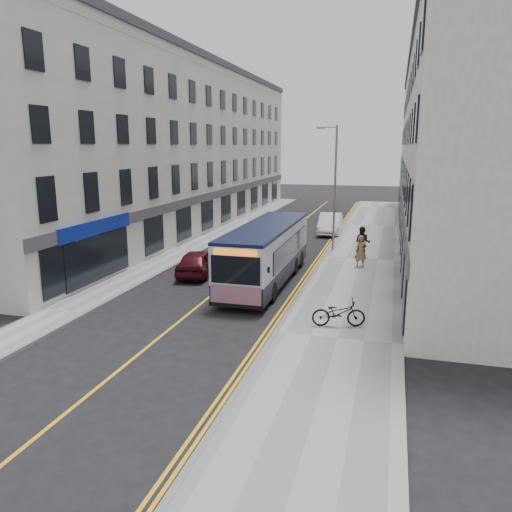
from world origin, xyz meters
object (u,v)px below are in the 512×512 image
Objects in this scene: pedestrian_far at (363,243)px; bicycle at (338,313)px; city_bus at (266,251)px; pedestrian_near at (361,251)px; car_maroon at (198,262)px; streetlamp at (334,184)px; car_white at (330,224)px.

bicycle is at bearing -85.08° from pedestrian_far.
city_bus reaches higher than bicycle.
pedestrian_near is 0.92× the size of pedestrian_far.
car_maroon is (-8.14, 6.14, 0.05)m from bicycle.
streetlamp is 1.67× the size of car_white.
car_white is (1.28, 15.27, -0.83)m from city_bus.
streetlamp reaches higher than car_white.
car_maroon is (-8.30, -3.68, -0.31)m from pedestrian_near.
city_bus is 6.12m from pedestrian_near.
car_maroon is (-8.25, -5.86, -0.39)m from pedestrian_far.
car_white is at bearing 114.38° from pedestrian_far.
car_white reaches higher than car_maroon.
city_bus is 2.49× the size of car_maroon.
city_bus reaches higher than car_white.
bicycle is 12.01m from pedestrian_far.
city_bus is at bearing 23.46° from bicycle.
city_bus is 4.06m from car_maroon.
streetlamp is at bearing -5.52° from bicycle.
pedestrian_near is at bearing 43.85° from city_bus.
pedestrian_far reaches higher than pedestrian_near.
streetlamp is 4.14× the size of pedestrian_far.
pedestrian_near reaches higher than car_maroon.
pedestrian_far is (2.08, -2.04, -3.30)m from streetlamp.
bicycle is 21.09m from car_white.
city_bus reaches higher than car_maroon.
pedestrian_far is (0.11, 12.00, 0.44)m from bicycle.
bicycle is 10.19m from car_maroon.
city_bus is at bearing -118.67° from pedestrian_far.
car_white is 15.63m from car_maroon.
city_bus reaches higher than pedestrian_near.
city_bus is 5.71× the size of pedestrian_near.
city_bus reaches higher than pedestrian_far.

